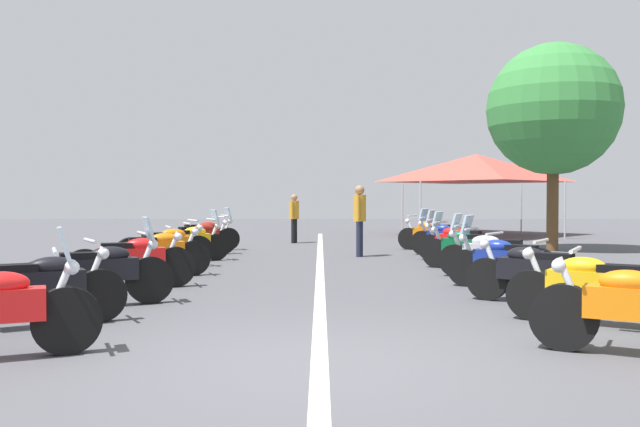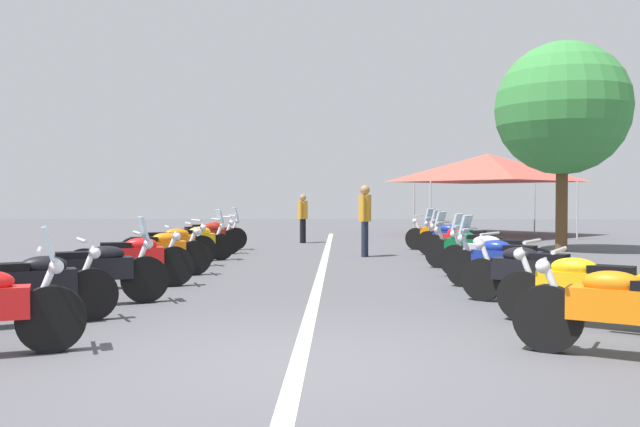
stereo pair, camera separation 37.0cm
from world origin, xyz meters
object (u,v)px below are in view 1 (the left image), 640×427
motorcycle_left_row_6 (189,242)px  motorcycle_right_row_2 (537,272)px  motorcycle_right_row_3 (506,261)px  motorcycle_right_row_1 (598,288)px  motorcycle_left_row_5 (166,246)px  motorcycle_right_row_4 (494,254)px  motorcycle_left_row_2 (99,272)px  motorcycle_left_row_7 (198,238)px  motorcycle_right_row_8 (432,234)px  motorcycle_right_row_7 (447,238)px  motorcycle_left_row_4 (156,252)px  bystander_2 (294,215)px  roadside_tree_0 (553,110)px  motorcycle_left_row_3 (132,260)px  event_tent (476,168)px  motorcycle_left_row_1 (37,288)px  motorcycle_right_row_5 (466,247)px  bystander_1 (360,214)px  motorcycle_left_row_8 (203,234)px  motorcycle_right_row_6 (459,242)px

motorcycle_left_row_6 → motorcycle_right_row_2: motorcycle_left_row_6 is taller
motorcycle_right_row_3 → motorcycle_right_row_1: bearing=125.9°
motorcycle_left_row_5 → motorcycle_right_row_4: motorcycle_right_row_4 is taller
motorcycle_left_row_2 → motorcycle_right_row_3: (1.75, -6.02, -0.01)m
motorcycle_left_row_7 → motorcycle_right_row_8: bearing=-19.0°
motorcycle_right_row_7 → motorcycle_right_row_8: size_ratio=0.95×
motorcycle_left_row_4 → motorcycle_left_row_7: 4.70m
bystander_2 → roadside_tree_0: roadside_tree_0 is taller
motorcycle_right_row_7 → roadside_tree_0: size_ratio=0.31×
motorcycle_left_row_7 → motorcycle_right_row_1: motorcycle_left_row_7 is taller
motorcycle_left_row_3 → motorcycle_left_row_6: size_ratio=1.11×
motorcycle_right_row_8 → event_tent: 8.63m
motorcycle_left_row_2 → motorcycle_left_row_4: motorcycle_left_row_2 is taller
motorcycle_left_row_1 → motorcycle_left_row_3: (3.22, -0.17, 0.01)m
bystander_2 → motorcycle_left_row_3: bearing=94.3°
event_tent → motorcycle_left_row_7: bearing=135.0°
motorcycle_right_row_5 → bystander_1: bearing=-21.9°
motorcycle_right_row_2 → motorcycle_left_row_6: bearing=-9.9°
motorcycle_left_row_5 → motorcycle_left_row_3: bearing=-116.8°
motorcycle_left_row_8 → motorcycle_right_row_5: 7.86m
motorcycle_left_row_1 → bystander_1: bearing=35.2°
motorcycle_right_row_8 → bystander_1: size_ratio=1.03×
motorcycle_right_row_2 → motorcycle_right_row_7: (7.66, -0.21, 0.01)m
motorcycle_left_row_1 → motorcycle_right_row_2: motorcycle_left_row_1 is taller
motorcycle_right_row_5 → motorcycle_right_row_6: (1.70, -0.21, -0.00)m
motorcycle_left_row_7 → motorcycle_right_row_1: size_ratio=0.98×
motorcycle_left_row_6 → motorcycle_right_row_1: (-7.72, -6.25, -0.01)m
motorcycle_left_row_7 → motorcycle_right_row_1: bearing=-88.9°
motorcycle_left_row_6 → bystander_2: bearing=42.3°
motorcycle_right_row_5 → motorcycle_right_row_7: bearing=-59.7°
motorcycle_left_row_7 → event_tent: size_ratio=0.32×
motorcycle_left_row_7 → motorcycle_right_row_7: size_ratio=1.05×
motorcycle_left_row_4 → motorcycle_left_row_5: bearing=73.7°
motorcycle_right_row_1 → motorcycle_right_row_2: size_ratio=1.07×
motorcycle_right_row_2 → roadside_tree_0: size_ratio=0.31×
motorcycle_left_row_1 → bystander_1: 10.08m
motorcycle_left_row_2 → motorcycle_left_row_6: size_ratio=1.07×
motorcycle_right_row_5 → motorcycle_right_row_7: (3.15, -0.20, 0.00)m
motorcycle_right_row_4 → roadside_tree_0: 7.99m
motorcycle_left_row_6 → motorcycle_right_row_6: motorcycle_left_row_6 is taller
motorcycle_right_row_2 → motorcycle_right_row_6: bearing=-56.4°
motorcycle_right_row_1 → motorcycle_right_row_2: 1.57m
event_tent → motorcycle_right_row_2: bearing=169.6°
motorcycle_left_row_1 → motorcycle_right_row_5: (6.15, -6.24, 0.00)m
motorcycle_right_row_8 → bystander_1: bearing=71.6°
motorcycle_left_row_8 → roadside_tree_0: roadside_tree_0 is taller
motorcycle_left_row_2 → motorcycle_right_row_2: 6.01m
motorcycle_left_row_7 → motorcycle_right_row_5: motorcycle_right_row_5 is taller
motorcycle_left_row_4 → motorcycle_left_row_6: 3.01m
motorcycle_left_row_5 → bystander_1: bystander_1 is taller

